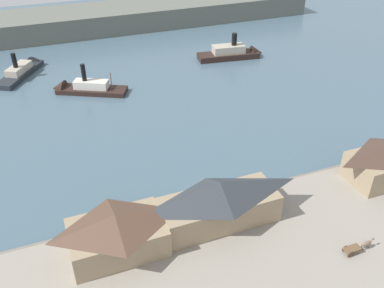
% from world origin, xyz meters
% --- Properties ---
extents(ground_plane, '(320.00, 320.00, 0.00)m').
position_xyz_m(ground_plane, '(0.00, 0.00, 0.00)').
color(ground_plane, '#476070').
extents(quay_promenade, '(110.00, 36.00, 1.20)m').
position_xyz_m(quay_promenade, '(0.00, -22.00, 0.60)').
color(quay_promenade, gray).
rests_on(quay_promenade, ground).
extents(seawall_edge, '(110.00, 0.80, 1.00)m').
position_xyz_m(seawall_edge, '(0.00, -3.60, 0.50)').
color(seawall_edge, slate).
rests_on(seawall_edge, ground).
extents(ferry_shed_central_terminal, '(15.24, 9.93, 7.39)m').
position_xyz_m(ferry_shed_central_terminal, '(-18.10, -9.71, 4.95)').
color(ferry_shed_central_terminal, '#998466').
rests_on(ferry_shed_central_terminal, quay_promenade).
extents(ferry_shed_customs_shed, '(20.85, 8.24, 8.65)m').
position_xyz_m(ferry_shed_customs_shed, '(-0.44, -9.61, 5.60)').
color(ferry_shed_customs_shed, '#998466').
rests_on(ferry_shed_customs_shed, quay_promenade).
extents(horse_cart, '(5.59, 1.47, 1.87)m').
position_xyz_m(horse_cart, '(17.53, -24.09, 2.13)').
color(horse_cart, brown).
rests_on(horse_cart, quay_promenade).
extents(mooring_post_center_east, '(0.44, 0.44, 0.90)m').
position_xyz_m(mooring_post_center_east, '(13.92, -4.99, 1.65)').
color(mooring_post_center_east, black).
rests_on(mooring_post_center_east, quay_promenade).
extents(ferry_departing_north, '(21.48, 14.67, 10.29)m').
position_xyz_m(ferry_departing_north, '(-14.21, 53.94, 1.23)').
color(ferry_departing_north, black).
rests_on(ferry_departing_north, ground).
extents(ferry_outer_harbor, '(23.00, 8.68, 10.20)m').
position_xyz_m(ferry_outer_harbor, '(38.11, 61.99, 1.70)').
color(ferry_outer_harbor, black).
rests_on(ferry_outer_harbor, ground).
extents(ferry_approaching_west, '(15.93, 21.94, 9.45)m').
position_xyz_m(ferry_approaching_west, '(-29.04, 74.14, 1.31)').
color(ferry_approaching_west, '#23282D').
rests_on(ferry_approaching_west, ground).
extents(far_headland, '(180.00, 24.00, 8.00)m').
position_xyz_m(far_headland, '(0.00, 110.00, 4.00)').
color(far_headland, '#60665B').
rests_on(far_headland, ground).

